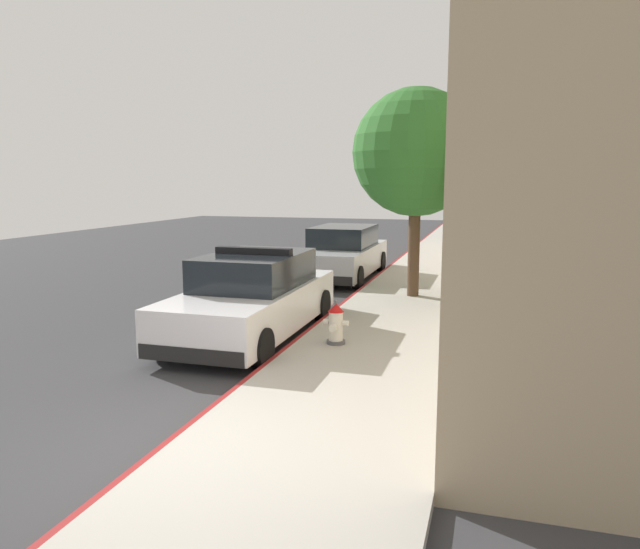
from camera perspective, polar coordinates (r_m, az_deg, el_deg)
ground_plane at (r=17.38m, az=-10.62°, el=-1.15°), size 31.70×60.00×0.20m
sidewalk_pavement at (r=15.59m, az=9.43°, el=-1.63°), size 2.82×60.00×0.14m
curb_painted_edge at (r=15.82m, az=4.22°, el=-1.38°), size 0.08×60.00×0.14m
storefront_building at (r=16.22m, az=27.79°, el=8.82°), size 7.27×21.99×6.29m
police_cruiser at (r=11.21m, az=-6.44°, el=-2.21°), size 1.94×4.84×1.68m
parked_car_silver_ahead at (r=17.93m, az=2.20°, el=2.02°), size 1.94×4.84×1.56m
fire_hydrant at (r=10.18m, az=1.52°, el=-4.75°), size 0.44×0.40×0.76m
street_tree at (r=14.41m, az=9.22°, el=11.44°), size 3.00×3.00×4.93m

